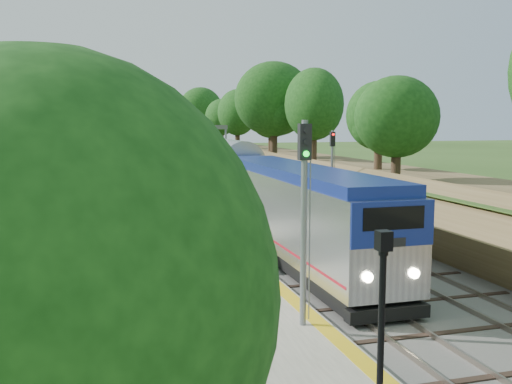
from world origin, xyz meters
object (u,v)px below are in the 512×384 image
object	(u,v)px
signal_farside	(332,165)
lamppost_mid	(381,349)
signal_platform	(304,201)
station_building	(19,158)
signal_gantry	(193,137)
train	(178,161)
lamppost_far	(206,216)

from	to	relation	value
signal_farside	lamppost_mid	bearing A→B (deg)	-111.42
signal_platform	signal_farside	distance (m)	20.95
station_building	signal_gantry	xyz separation A→B (m)	(16.47, 24.99, 0.73)
station_building	lamppost_mid	size ratio (longest dim) A/B	2.05
train	lamppost_mid	world-z (taller)	train
train	signal_platform	size ratio (longest dim) A/B	15.49
lamppost_far	station_building	bearing A→B (deg)	121.92
train	lamppost_far	xyz separation A→B (m)	(-3.90, -36.98, -0.07)
signal_gantry	train	size ratio (longest dim) A/B	0.09
lamppost_far	signal_gantry	bearing A→B (deg)	81.21
lamppost_far	signal_farside	xyz separation A→B (m)	(10.10, 8.32, 1.59)
train	signal_platform	world-z (taller)	signal_platform
lamppost_mid	signal_farside	world-z (taller)	signal_farside
station_building	signal_platform	xyz separation A→B (m)	(11.10, -26.75, 0.16)
signal_platform	signal_farside	bearing A→B (deg)	64.25
station_building	train	xyz separation A→B (m)	(14.00, 20.77, -1.87)
signal_gantry	lamppost_far	world-z (taller)	signal_gantry
station_building	signal_gantry	size ratio (longest dim) A/B	1.02
lamppost_mid	signal_platform	xyz separation A→B (m)	(0.83, 6.45, 1.99)
lamppost_mid	train	bearing A→B (deg)	86.05
signal_farside	lamppost_far	bearing A→B (deg)	-140.52
station_building	train	world-z (taller)	station_building
lamppost_mid	signal_gantry	bearing A→B (deg)	83.92
train	lamppost_far	bearing A→B (deg)	-96.02
station_building	signal_farside	size ratio (longest dim) A/B	1.45
station_building	lamppost_far	bearing A→B (deg)	-58.08
signal_gantry	signal_farside	world-z (taller)	signal_gantry
station_building	signal_platform	world-z (taller)	station_building
station_building	signal_gantry	bearing A→B (deg)	56.62
signal_gantry	lamppost_mid	xyz separation A→B (m)	(-6.20, -58.20, -2.57)
lamppost_far	signal_platform	distance (m)	10.80
train	signal_farside	distance (m)	29.36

